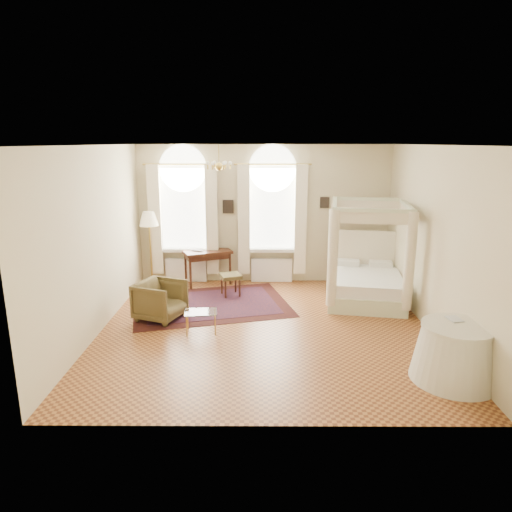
{
  "coord_description": "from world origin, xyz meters",
  "views": [
    {
      "loc": [
        -0.13,
        -7.86,
        3.35
      ],
      "look_at": [
        -0.17,
        0.4,
        1.28
      ],
      "focal_mm": 32.0,
      "sensor_mm": 36.0,
      "label": 1
    }
  ],
  "objects_px": {
    "stool": "(231,278)",
    "writing_desk": "(208,255)",
    "coffee_table": "(201,314)",
    "armchair": "(160,300)",
    "canopy_bed": "(366,279)",
    "side_table": "(455,353)",
    "nightstand": "(376,273)",
    "floor_lamp": "(149,222)"
  },
  "relations": [
    {
      "from": "armchair",
      "to": "coffee_table",
      "type": "distance_m",
      "value": 1.08
    },
    {
      "from": "nightstand",
      "to": "side_table",
      "type": "bearing_deg",
      "value": -90.0
    },
    {
      "from": "coffee_table",
      "to": "floor_lamp",
      "type": "xyz_separation_m",
      "value": [
        -1.54,
        2.88,
        1.16
      ]
    },
    {
      "from": "floor_lamp",
      "to": "canopy_bed",
      "type": "bearing_deg",
      "value": -13.59
    },
    {
      "from": "coffee_table",
      "to": "writing_desk",
      "type": "bearing_deg",
      "value": 93.64
    },
    {
      "from": "stool",
      "to": "side_table",
      "type": "distance_m",
      "value": 5.05
    },
    {
      "from": "writing_desk",
      "to": "armchair",
      "type": "relative_size",
      "value": 1.5
    },
    {
      "from": "stool",
      "to": "armchair",
      "type": "distance_m",
      "value": 1.88
    },
    {
      "from": "stool",
      "to": "floor_lamp",
      "type": "xyz_separation_m",
      "value": [
        -1.95,
        0.86,
        1.1
      ]
    },
    {
      "from": "stool",
      "to": "coffee_table",
      "type": "height_order",
      "value": "stool"
    },
    {
      "from": "canopy_bed",
      "to": "stool",
      "type": "height_order",
      "value": "canopy_bed"
    },
    {
      "from": "writing_desk",
      "to": "side_table",
      "type": "bearing_deg",
      "value": -48.41
    },
    {
      "from": "writing_desk",
      "to": "coffee_table",
      "type": "bearing_deg",
      "value": -86.36
    },
    {
      "from": "canopy_bed",
      "to": "side_table",
      "type": "relative_size",
      "value": 1.8
    },
    {
      "from": "coffee_table",
      "to": "floor_lamp",
      "type": "bearing_deg",
      "value": 118.12
    },
    {
      "from": "stool",
      "to": "writing_desk",
      "type": "bearing_deg",
      "value": 124.72
    },
    {
      "from": "coffee_table",
      "to": "floor_lamp",
      "type": "height_order",
      "value": "floor_lamp"
    },
    {
      "from": "canopy_bed",
      "to": "side_table",
      "type": "bearing_deg",
      "value": -81.33
    },
    {
      "from": "coffee_table",
      "to": "stool",
      "type": "bearing_deg",
      "value": 78.45
    },
    {
      "from": "armchair",
      "to": "writing_desk",
      "type": "bearing_deg",
      "value": 4.81
    },
    {
      "from": "nightstand",
      "to": "stool",
      "type": "height_order",
      "value": "nightstand"
    },
    {
      "from": "nightstand",
      "to": "coffee_table",
      "type": "distance_m",
      "value": 4.82
    },
    {
      "from": "writing_desk",
      "to": "floor_lamp",
      "type": "distance_m",
      "value": 1.57
    },
    {
      "from": "nightstand",
      "to": "armchair",
      "type": "height_order",
      "value": "armchair"
    },
    {
      "from": "writing_desk",
      "to": "floor_lamp",
      "type": "xyz_separation_m",
      "value": [
        -1.36,
        0.0,
        0.8
      ]
    },
    {
      "from": "floor_lamp",
      "to": "side_table",
      "type": "xyz_separation_m",
      "value": [
        5.4,
        -4.56,
        -1.1
      ]
    },
    {
      "from": "nightstand",
      "to": "writing_desk",
      "type": "distance_m",
      "value": 4.07
    },
    {
      "from": "nightstand",
      "to": "coffee_table",
      "type": "xyz_separation_m",
      "value": [
        -3.86,
        -2.88,
        0.07
      ]
    },
    {
      "from": "writing_desk",
      "to": "coffee_table",
      "type": "relative_size",
      "value": 2.03
    },
    {
      "from": "coffee_table",
      "to": "side_table",
      "type": "xyz_separation_m",
      "value": [
        3.86,
        -1.67,
        0.06
      ]
    },
    {
      "from": "stool",
      "to": "armchair",
      "type": "bearing_deg",
      "value": -132.83
    },
    {
      "from": "writing_desk",
      "to": "floor_lamp",
      "type": "bearing_deg",
      "value": 180.0
    },
    {
      "from": "floor_lamp",
      "to": "side_table",
      "type": "distance_m",
      "value": 7.15
    },
    {
      "from": "stool",
      "to": "armchair",
      "type": "xyz_separation_m",
      "value": [
        -1.28,
        -1.38,
        -0.04
      ]
    },
    {
      "from": "coffee_table",
      "to": "armchair",
      "type": "bearing_deg",
      "value": 143.35
    },
    {
      "from": "canopy_bed",
      "to": "coffee_table",
      "type": "height_order",
      "value": "canopy_bed"
    },
    {
      "from": "coffee_table",
      "to": "floor_lamp",
      "type": "relative_size",
      "value": 0.35
    },
    {
      "from": "writing_desk",
      "to": "floor_lamp",
      "type": "height_order",
      "value": "floor_lamp"
    },
    {
      "from": "stool",
      "to": "side_table",
      "type": "bearing_deg",
      "value": -46.99
    },
    {
      "from": "canopy_bed",
      "to": "armchair",
      "type": "distance_m",
      "value": 4.34
    },
    {
      "from": "armchair",
      "to": "side_table",
      "type": "height_order",
      "value": "side_table"
    },
    {
      "from": "armchair",
      "to": "canopy_bed",
      "type": "bearing_deg",
      "value": -54.15
    }
  ]
}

